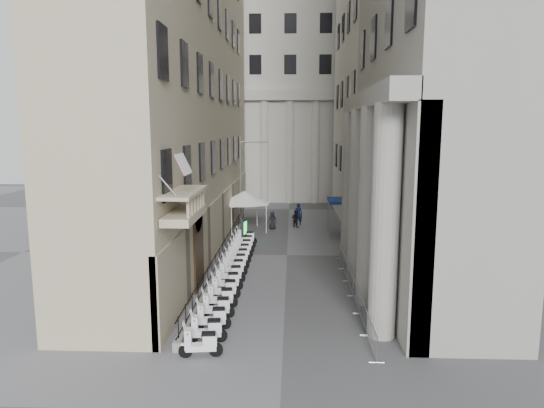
# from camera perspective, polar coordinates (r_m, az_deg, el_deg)

# --- Properties ---
(left_building) EXTENTS (5.00, 36.00, 34.00)m
(left_building) POSITION_cam_1_polar(r_m,az_deg,el_deg) (37.84, -10.29, 21.14)
(left_building) COLOR tan
(left_building) RESTS_ON ground
(far_building) EXTENTS (22.00, 10.00, 30.00)m
(far_building) POSITION_cam_1_polar(r_m,az_deg,el_deg) (62.44, 2.18, 14.61)
(far_building) COLOR beige
(far_building) RESTS_ON ground
(iron_fence) EXTENTS (0.30, 28.00, 1.40)m
(iron_fence) POSITION_cam_1_polar(r_m,az_deg,el_deg) (33.72, -5.62, -6.45)
(iron_fence) COLOR black
(iron_fence) RESTS_ON ground
(blue_awning) EXTENTS (1.60, 3.00, 3.00)m
(blue_awning) POSITION_cam_1_polar(r_m,az_deg,el_deg) (41.33, 7.67, -3.58)
(blue_awning) COLOR navy
(blue_awning) RESTS_ON ground
(flag) EXTENTS (1.00, 1.40, 8.20)m
(flag) POSITION_cam_1_polar(r_m,az_deg,el_deg) (21.62, -9.77, -15.71)
(flag) COLOR #9E0C11
(flag) RESTS_ON ground
(scooter_0) EXTENTS (1.46, 0.72, 1.50)m
(scooter_0) POSITION_cam_1_polar(r_m,az_deg,el_deg) (20.32, -8.30, -17.38)
(scooter_0) COLOR white
(scooter_0) RESTS_ON ground
(scooter_1) EXTENTS (1.46, 0.72, 1.50)m
(scooter_1) POSITION_cam_1_polar(r_m,az_deg,el_deg) (21.49, -7.63, -15.82)
(scooter_1) COLOR white
(scooter_1) RESTS_ON ground
(scooter_2) EXTENTS (1.46, 0.72, 1.50)m
(scooter_2) POSITION_cam_1_polar(r_m,az_deg,el_deg) (22.67, -7.03, -14.43)
(scooter_2) COLOR white
(scooter_2) RESTS_ON ground
(scooter_3) EXTENTS (1.46, 0.72, 1.50)m
(scooter_3) POSITION_cam_1_polar(r_m,az_deg,el_deg) (23.87, -6.50, -13.17)
(scooter_3) COLOR white
(scooter_3) RESTS_ON ground
(scooter_4) EXTENTS (1.46, 0.72, 1.50)m
(scooter_4) POSITION_cam_1_polar(r_m,az_deg,el_deg) (25.09, -6.02, -12.04)
(scooter_4) COLOR white
(scooter_4) RESTS_ON ground
(scooter_5) EXTENTS (1.46, 0.72, 1.50)m
(scooter_5) POSITION_cam_1_polar(r_m,az_deg,el_deg) (26.31, -5.60, -11.00)
(scooter_5) COLOR white
(scooter_5) RESTS_ON ground
(scooter_6) EXTENTS (1.46, 0.72, 1.50)m
(scooter_6) POSITION_cam_1_polar(r_m,az_deg,el_deg) (27.54, -5.21, -10.06)
(scooter_6) COLOR white
(scooter_6) RESTS_ON ground
(scooter_7) EXTENTS (1.46, 0.72, 1.50)m
(scooter_7) POSITION_cam_1_polar(r_m,az_deg,el_deg) (28.78, -4.86, -9.20)
(scooter_7) COLOR white
(scooter_7) RESTS_ON ground
(scooter_8) EXTENTS (1.46, 0.72, 1.50)m
(scooter_8) POSITION_cam_1_polar(r_m,az_deg,el_deg) (30.02, -4.54, -8.41)
(scooter_8) COLOR white
(scooter_8) RESTS_ON ground
(scooter_9) EXTENTS (1.46, 0.72, 1.50)m
(scooter_9) POSITION_cam_1_polar(r_m,az_deg,el_deg) (31.28, -4.24, -7.69)
(scooter_9) COLOR white
(scooter_9) RESTS_ON ground
(scooter_10) EXTENTS (1.46, 0.72, 1.50)m
(scooter_10) POSITION_cam_1_polar(r_m,az_deg,el_deg) (32.53, -3.97, -7.02)
(scooter_10) COLOR white
(scooter_10) RESTS_ON ground
(scooter_11) EXTENTS (1.46, 0.72, 1.50)m
(scooter_11) POSITION_cam_1_polar(r_m,az_deg,el_deg) (33.80, -3.72, -6.39)
(scooter_11) COLOR white
(scooter_11) RESTS_ON ground
(scooter_12) EXTENTS (1.46, 0.72, 1.50)m
(scooter_12) POSITION_cam_1_polar(r_m,az_deg,el_deg) (35.06, -3.49, -5.82)
(scooter_12) COLOR white
(scooter_12) RESTS_ON ground
(scooter_13) EXTENTS (1.46, 0.72, 1.50)m
(scooter_13) POSITION_cam_1_polar(r_m,az_deg,el_deg) (36.33, -3.28, -5.28)
(scooter_13) COLOR white
(scooter_13) RESTS_ON ground
(scooter_14) EXTENTS (1.46, 0.72, 1.50)m
(scooter_14) POSITION_cam_1_polar(r_m,az_deg,el_deg) (37.61, -3.08, -4.78)
(scooter_14) COLOR white
(scooter_14) RESTS_ON ground
(barrier_0) EXTENTS (0.60, 2.40, 1.10)m
(barrier_0) POSITION_cam_1_polar(r_m,az_deg,el_deg) (21.13, 11.62, -16.39)
(barrier_0) COLOR #9EA0A5
(barrier_0) RESTS_ON ground
(barrier_1) EXTENTS (0.60, 2.40, 1.10)m
(barrier_1) POSITION_cam_1_polar(r_m,az_deg,el_deg) (23.39, 10.63, -13.77)
(barrier_1) COLOR #9EA0A5
(barrier_1) RESTS_ON ground
(barrier_2) EXTENTS (0.60, 2.40, 1.10)m
(barrier_2) POSITION_cam_1_polar(r_m,az_deg,el_deg) (25.69, 9.84, -11.61)
(barrier_2) COLOR #9EA0A5
(barrier_2) RESTS_ON ground
(barrier_3) EXTENTS (0.60, 2.40, 1.10)m
(barrier_3) POSITION_cam_1_polar(r_m,az_deg,el_deg) (28.02, 9.18, -9.80)
(barrier_3) COLOR #9EA0A5
(barrier_3) RESTS_ON ground
(barrier_4) EXTENTS (0.60, 2.40, 1.10)m
(barrier_4) POSITION_cam_1_polar(r_m,az_deg,el_deg) (30.38, 8.63, -8.28)
(barrier_4) COLOR #9EA0A5
(barrier_4) RESTS_ON ground
(barrier_5) EXTENTS (0.60, 2.40, 1.10)m
(barrier_5) POSITION_cam_1_polar(r_m,az_deg,el_deg) (32.76, 8.16, -6.97)
(barrier_5) COLOR #9EA0A5
(barrier_5) RESTS_ON ground
(security_tent) EXTENTS (4.32, 4.32, 3.51)m
(security_tent) POSITION_cam_1_polar(r_m,az_deg,el_deg) (41.61, -2.49, 0.69)
(security_tent) COLOR white
(security_tent) RESTS_ON ground
(street_lamp) EXTENTS (2.47, 0.83, 7.75)m
(street_lamp) POSITION_cam_1_polar(r_m,az_deg,el_deg) (42.68, -3.32, 3.14)
(street_lamp) COLOR gray
(street_lamp) RESTS_ON ground
(info_kiosk) EXTENTS (0.45, 0.88, 1.79)m
(info_kiosk) POSITION_cam_1_polar(r_m,az_deg,el_deg) (38.52, -3.34, -3.07)
(info_kiosk) COLOR black
(info_kiosk) RESTS_ON ground
(pedestrian_a) EXTENTS (0.80, 0.58, 2.02)m
(pedestrian_a) POSITION_cam_1_polar(r_m,az_deg,el_deg) (44.78, 3.12, -1.20)
(pedestrian_a) COLOR #0D1534
(pedestrian_a) RESTS_ON ground
(pedestrian_b) EXTENTS (0.97, 0.90, 1.60)m
(pedestrian_b) POSITION_cam_1_polar(r_m,az_deg,el_deg) (43.74, 2.78, -1.73)
(pedestrian_b) COLOR black
(pedestrian_b) RESTS_ON ground
(pedestrian_c) EXTENTS (0.87, 0.68, 1.58)m
(pedestrian_c) POSITION_cam_1_polar(r_m,az_deg,el_deg) (42.90, 0.06, -1.95)
(pedestrian_c) COLOR black
(pedestrian_c) RESTS_ON ground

